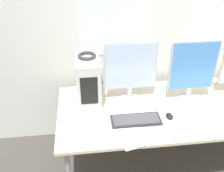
{
  "coord_description": "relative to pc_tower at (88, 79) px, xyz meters",
  "views": [
    {
      "loc": [
        -0.87,
        -1.41,
        2.1
      ],
      "look_at": [
        -0.64,
        0.46,
        0.96
      ],
      "focal_mm": 42.0,
      "sensor_mm": 36.0,
      "label": 1
    }
  ],
  "objects": [
    {
      "name": "paper_sheet_left",
      "position": [
        0.3,
        -0.56,
        -0.22
      ],
      "size": [
        0.28,
        0.34,
        0.0
      ],
      "rotation": [
        0.0,
        0.0,
        0.25
      ],
      "color": "white",
      "rests_on": "desk"
    },
    {
      "name": "wall_back",
      "position": [
        0.84,
        0.37,
        0.43
      ],
      "size": [
        8.0,
        0.07,
        2.7
      ],
      "color": "silver",
      "rests_on": "ground_plane"
    },
    {
      "name": "headphones",
      "position": [
        0.0,
        0.0,
        0.23
      ],
      "size": [
        0.16,
        0.16,
        0.03
      ],
      "color": "#333338",
      "rests_on": "pc_tower"
    },
    {
      "name": "desk",
      "position": [
        0.84,
        -0.22,
        -0.26
      ],
      "size": [
        2.25,
        0.93,
        0.7
      ],
      "color": "beige",
      "rests_on": "ground_plane"
    },
    {
      "name": "pc_tower",
      "position": [
        0.0,
        0.0,
        0.0
      ],
      "size": [
        0.21,
        0.42,
        0.44
      ],
      "color": "silver",
      "rests_on": "desk"
    },
    {
      "name": "keyboard",
      "position": [
        0.38,
        -0.39,
        -0.21
      ],
      "size": [
        0.42,
        0.17,
        0.02
      ],
      "color": "#28282D",
      "rests_on": "desk"
    },
    {
      "name": "monitor_main",
      "position": [
        0.39,
        -0.03,
        0.09
      ],
      "size": [
        0.48,
        0.16,
        0.57
      ],
      "color": "#B7B7BC",
      "rests_on": "desk"
    },
    {
      "name": "monitor_right_near",
      "position": [
        0.94,
        -0.1,
        0.1
      ],
      "size": [
        0.43,
        0.16,
        0.58
      ],
      "color": "#B7B7BC",
      "rests_on": "desk"
    },
    {
      "name": "paper_sheet_front",
      "position": [
        0.7,
        -0.41,
        -0.22
      ],
      "size": [
        0.3,
        0.35,
        0.0
      ],
      "rotation": [
        0.0,
        0.0,
        0.38
      ],
      "color": "white",
      "rests_on": "desk"
    },
    {
      "name": "mouse",
      "position": [
        0.67,
        -0.38,
        -0.2
      ],
      "size": [
        0.06,
        0.09,
        0.03
      ],
      "color": "black",
      "rests_on": "desk"
    },
    {
      "name": "cell_phone",
      "position": [
        -0.23,
        -0.41,
        -0.21
      ],
      "size": [
        0.1,
        0.14,
        0.01
      ],
      "rotation": [
        0.0,
        0.0,
        0.26
      ],
      "color": "#99999E",
      "rests_on": "desk"
    }
  ]
}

